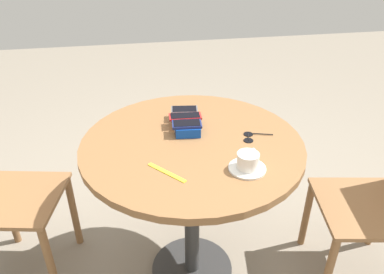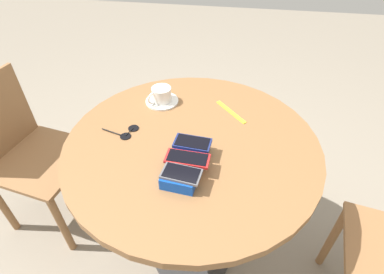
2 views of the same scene
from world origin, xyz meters
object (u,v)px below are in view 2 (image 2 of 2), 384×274
object	(u,v)px
phone_red	(187,158)
coffee_cup	(161,94)
phone_box	(186,163)
chair_near_window	(31,155)
round_table	(192,167)
phone_gray	(181,174)
sunglasses	(127,132)
saucer	(162,101)
phone_navy	(192,143)
lanyard_strap	(231,112)

from	to	relation	value
phone_red	coffee_cup	xyz separation A→B (m)	(0.36, 0.17, -0.01)
phone_box	coffee_cup	xyz separation A→B (m)	(0.35, 0.17, 0.02)
phone_red	chair_near_window	xyz separation A→B (m)	(0.28, 0.85, -0.38)
round_table	phone_gray	bearing A→B (deg)	-179.99
coffee_cup	sunglasses	bearing A→B (deg)	160.06
coffee_cup	chair_near_window	size ratio (longest dim) A/B	0.12
phone_red	chair_near_window	world-z (taller)	phone_red
saucer	chair_near_window	bearing A→B (deg)	96.76
phone_box	phone_gray	size ratio (longest dim) A/B	1.81
phone_navy	coffee_cup	world-z (taller)	coffee_cup
round_table	phone_navy	size ratio (longest dim) A/B	7.17
phone_box	saucer	bearing A→B (deg)	24.97
round_table	phone_box	distance (m)	0.20
phone_navy	sunglasses	world-z (taller)	phone_navy
phone_red	phone_navy	distance (m)	0.07
phone_box	sunglasses	distance (m)	0.28
phone_navy	saucer	xyz separation A→B (m)	(0.29, 0.17, -0.04)
round_table	phone_red	size ratio (longest dim) A/B	6.40
phone_box	phone_red	world-z (taller)	phone_red
phone_red	sunglasses	world-z (taller)	phone_red
phone_box	round_table	bearing A→B (deg)	1.13
phone_red	saucer	size ratio (longest dim) A/B	1.04
phone_gray	coffee_cup	size ratio (longest dim) A/B	1.29
phone_red	coffee_cup	size ratio (longest dim) A/B	1.46
phone_navy	chair_near_window	bearing A→B (deg)	76.29
round_table	phone_gray	size ratio (longest dim) A/B	7.26
sunglasses	phone_gray	bearing A→B (deg)	-130.83
chair_near_window	phone_gray	bearing A→B (deg)	-112.37
round_table	sunglasses	size ratio (longest dim) A/B	6.77
lanyard_strap	round_table	bearing A→B (deg)	147.63
chair_near_window	phone_red	bearing A→B (deg)	-108.29
saucer	coffee_cup	world-z (taller)	coffee_cup
chair_near_window	coffee_cup	bearing A→B (deg)	-83.39
phone_navy	sunglasses	distance (m)	0.27
round_table	chair_near_window	xyz separation A→B (m)	(0.15, 0.84, -0.20)
coffee_cup	phone_gray	bearing A→B (deg)	-158.74
phone_gray	phone_red	distance (m)	0.07
phone_gray	phone_box	bearing A→B (deg)	-2.06
phone_red	phone_navy	world-z (taller)	phone_navy
phone_gray	phone_red	world-z (taller)	same
phone_box	phone_red	xyz separation A→B (m)	(-0.00, -0.00, 0.03)
phone_box	sunglasses	bearing A→B (deg)	60.28
round_table	phone_box	world-z (taller)	phone_box
phone_navy	saucer	distance (m)	0.34
sunglasses	chair_near_window	bearing A→B (deg)	77.17
phone_gray	phone_navy	xyz separation A→B (m)	(0.14, -0.01, 0.00)
phone_red	phone_box	bearing A→B (deg)	48.40
coffee_cup	lanyard_strap	size ratio (longest dim) A/B	0.56
sunglasses	chair_near_window	distance (m)	0.70
coffee_cup	lanyard_strap	distance (m)	0.29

